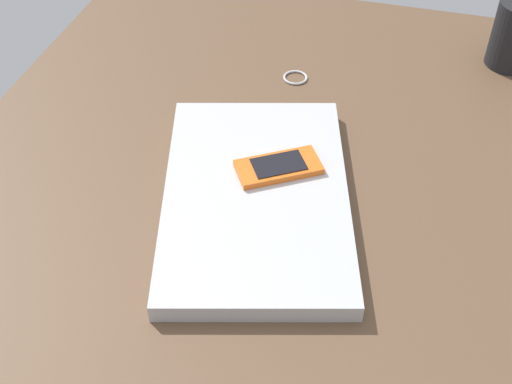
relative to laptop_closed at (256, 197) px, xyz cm
name	(u,v)px	position (x,y,z in cm)	size (l,w,h in cm)	color
desk_surface	(228,236)	(-4.85, 2.25, -2.69)	(120.00, 80.00, 3.00)	brown
laptop_closed	(256,197)	(0.00, 0.00, 0.00)	(35.56, 22.36, 2.37)	#B7BABC
cell_phone_on_laptop	(279,167)	(4.31, -1.74, 1.64)	(9.77, 11.53, 0.98)	orange
key_ring	(295,78)	(27.97, 1.42, -1.01)	(3.76, 3.76, 0.36)	silver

